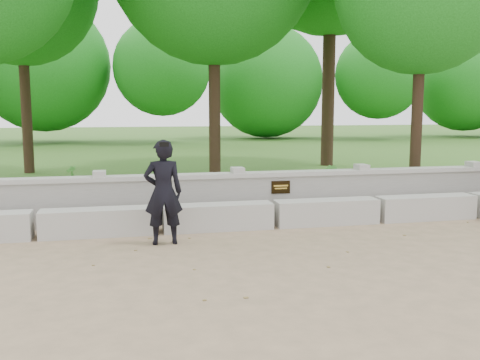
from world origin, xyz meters
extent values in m
plane|color=#967B5C|center=(0.00, 0.00, 0.00)|extent=(80.00, 80.00, 0.00)
cube|color=#2F5A17|center=(0.00, 14.00, 0.12)|extent=(40.00, 22.00, 0.25)
cube|color=#AEABA4|center=(-3.00, 1.90, 0.23)|extent=(1.90, 0.45, 0.45)
cube|color=#AEABA4|center=(-1.00, 1.90, 0.23)|extent=(1.90, 0.45, 0.45)
cube|color=#AEABA4|center=(1.00, 1.90, 0.23)|extent=(1.90, 0.45, 0.45)
cube|color=#AEABA4|center=(3.00, 1.90, 0.23)|extent=(1.90, 0.45, 0.45)
cube|color=#A3A19A|center=(0.00, 2.60, 0.41)|extent=(12.50, 0.25, 0.82)
cube|color=#AEABA4|center=(0.00, 2.60, 0.86)|extent=(12.50, 0.35, 0.08)
cube|color=black|center=(0.30, 2.46, 0.62)|extent=(0.36, 0.02, 0.24)
imported|color=black|center=(-2.00, 1.12, 0.81)|extent=(0.60, 0.39, 1.63)
cube|color=black|center=(-2.00, 0.79, 1.57)|extent=(0.14, 0.02, 0.07)
cylinder|color=#382619|center=(-5.20, 9.08, 2.38)|extent=(0.29, 0.29, 4.26)
cylinder|color=#382619|center=(-0.19, 6.86, 2.52)|extent=(0.31, 0.31, 4.54)
cylinder|color=#382619|center=(4.05, 4.10, 2.13)|extent=(0.25, 0.25, 3.77)
cylinder|color=#382619|center=(3.87, 9.12, 3.20)|extent=(0.40, 0.40, 5.89)
imported|color=#3C842D|center=(-3.70, 3.30, 0.54)|extent=(0.32, 0.36, 0.57)
imported|color=#3C842D|center=(1.81, 3.66, 0.56)|extent=(0.40, 0.43, 0.62)
imported|color=#3C842D|center=(-3.77, 5.86, 0.51)|extent=(0.38, 0.39, 0.51)
camera|label=1|loc=(-2.60, -7.07, 2.11)|focal=40.00mm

